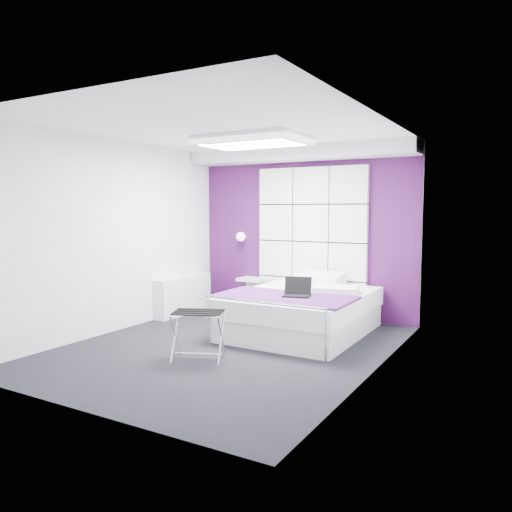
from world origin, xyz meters
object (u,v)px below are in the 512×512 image
(nightstand, at_px, (252,279))
(laptop, at_px, (298,291))
(wall_lamp, at_px, (242,237))
(luggage_rack, at_px, (198,335))
(radiator, at_px, (183,295))
(bed, at_px, (301,310))

(nightstand, distance_m, laptop, 1.99)
(wall_lamp, height_order, nightstand, wall_lamp)
(nightstand, xyz_separation_m, luggage_rack, (0.80, -2.56, -0.26))
(wall_lamp, xyz_separation_m, radiator, (-0.64, -0.76, -0.92))
(wall_lamp, distance_m, bed, 2.01)
(wall_lamp, relative_size, bed, 0.07)
(radiator, distance_m, nightstand, 1.14)
(laptop, bearing_deg, luggage_rack, -133.84)
(luggage_rack, bearing_deg, bed, 49.88)
(wall_lamp, bearing_deg, radiator, -130.10)
(radiator, bearing_deg, wall_lamp, 49.90)
(nightstand, bearing_deg, laptop, -42.73)
(wall_lamp, height_order, laptop, wall_lamp)
(wall_lamp, relative_size, nightstand, 0.35)
(wall_lamp, relative_size, radiator, 0.12)
(nightstand, bearing_deg, wall_lamp, 169.55)
(nightstand, bearing_deg, bed, -35.08)
(radiator, distance_m, laptop, 2.42)
(laptop, bearing_deg, wall_lamp, 125.12)
(wall_lamp, xyz_separation_m, bed, (1.52, -0.95, -0.91))
(luggage_rack, bearing_deg, laptop, 38.33)
(radiator, distance_m, bed, 2.17)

